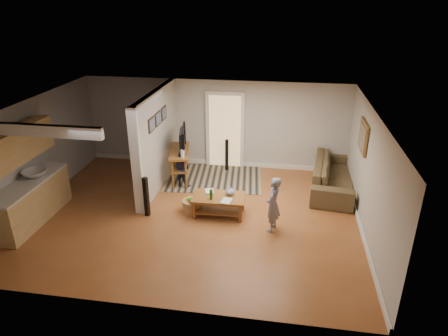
{
  "coord_description": "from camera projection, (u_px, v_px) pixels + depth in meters",
  "views": [
    {
      "loc": [
        1.97,
        -7.77,
        4.66
      ],
      "look_at": [
        0.7,
        0.26,
        1.1
      ],
      "focal_mm": 32.0,
      "sensor_mm": 36.0,
      "label": 1
    }
  ],
  "objects": [
    {
      "name": "tv_console",
      "position": [
        180.0,
        153.0,
        10.6
      ],
      "size": [
        0.79,
        1.43,
        1.17
      ],
      "rotation": [
        0.0,
        0.0,
        0.22
      ],
      "color": "brown",
      "rests_on": "ground"
    },
    {
      "name": "child",
      "position": [
        272.0,
        229.0,
        8.59
      ],
      "size": [
        0.38,
        0.5,
        1.23
      ],
      "primitive_type": "imported",
      "rotation": [
        0.0,
        0.0,
        -1.79
      ],
      "color": "gray",
      "rests_on": "ground"
    },
    {
      "name": "speaker_left",
      "position": [
        146.0,
        197.0,
        8.95
      ],
      "size": [
        0.12,
        0.12,
        0.95
      ],
      "primitive_type": "cube",
      "rotation": [
        0.0,
        0.0,
        -0.25
      ],
      "color": "black",
      "rests_on": "ground"
    },
    {
      "name": "toddler",
      "position": [
        183.0,
        185.0,
        10.58
      ],
      "size": [
        0.56,
        0.49,
        0.96
      ],
      "primitive_type": "imported",
      "rotation": [
        0.0,
        0.0,
        2.83
      ],
      "color": "#1E2340",
      "rests_on": "ground"
    },
    {
      "name": "sofa",
      "position": [
        332.0,
        188.0,
        10.41
      ],
      "size": [
        1.29,
        2.67,
        0.75
      ],
      "primitive_type": "imported",
      "rotation": [
        0.0,
        0.0,
        1.45
      ],
      "color": "#463C23",
      "rests_on": "ground"
    },
    {
      "name": "ground",
      "position": [
        192.0,
        214.0,
        9.18
      ],
      "size": [
        7.5,
        7.5,
        0.0
      ],
      "primitive_type": "plane",
      "color": "brown",
      "rests_on": "ground"
    },
    {
      "name": "coffee_table",
      "position": [
        220.0,
        200.0,
        9.05
      ],
      "size": [
        1.2,
        0.72,
        0.7
      ],
      "rotation": [
        0.0,
        0.0,
        0.03
      ],
      "color": "brown",
      "rests_on": "ground"
    },
    {
      "name": "toy_basket",
      "position": [
        192.0,
        205.0,
        9.24
      ],
      "size": [
        0.44,
        0.44,
        0.4
      ],
      "color": "olive",
      "rests_on": "ground"
    },
    {
      "name": "area_rug",
      "position": [
        214.0,
        178.0,
        10.99
      ],
      "size": [
        2.74,
        2.11,
        0.01
      ],
      "primitive_type": "cube",
      "rotation": [
        0.0,
        0.0,
        0.09
      ],
      "color": "black",
      "rests_on": "ground"
    },
    {
      "name": "speaker_right",
      "position": [
        227.0,
        155.0,
        11.32
      ],
      "size": [
        0.09,
        0.09,
        0.92
      ],
      "primitive_type": "cube",
      "rotation": [
        0.0,
        0.0,
        0.02
      ],
      "color": "black",
      "rests_on": "ground"
    },
    {
      "name": "room_shell",
      "position": [
        149.0,
        146.0,
        9.14
      ],
      "size": [
        7.54,
        6.02,
        2.52
      ],
      "color": "#BCB9B4",
      "rests_on": "ground"
    }
  ]
}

